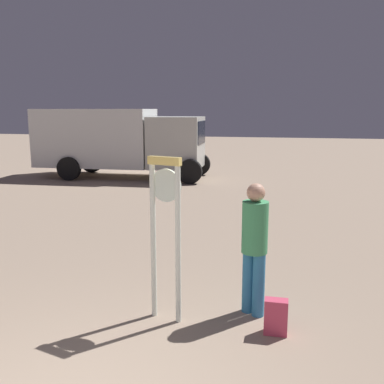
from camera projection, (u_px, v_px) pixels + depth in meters
The scene contains 4 objects.
standing_clock at pixel (165, 221), 5.36m from camera, with size 0.45×0.20×2.12m.
person_near_clock at pixel (254, 243), 5.55m from camera, with size 0.34×0.34×1.76m.
backpack at pixel (276, 317), 5.18m from camera, with size 0.28×0.20×0.44m.
box_truck_near at pixel (117, 139), 17.04m from camera, with size 6.84×2.65×2.70m.
Camera 1 is at (1.76, -2.72, 2.68)m, focal length 40.12 mm.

